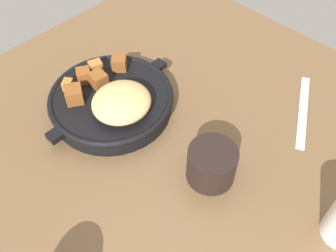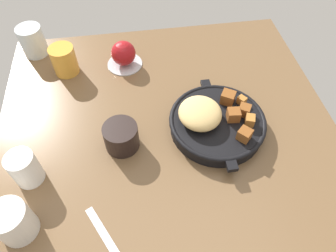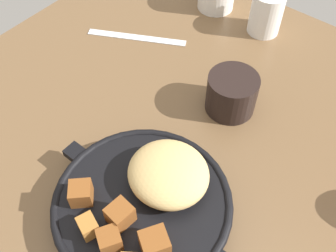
# 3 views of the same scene
# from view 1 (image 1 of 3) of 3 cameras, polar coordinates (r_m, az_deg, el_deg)

# --- Properties ---
(ground_plane) EXTENTS (0.91, 0.86, 0.02)m
(ground_plane) POSITION_cam_1_polar(r_m,az_deg,el_deg) (0.71, -0.94, -2.43)
(ground_plane) COLOR brown
(cast_iron_skillet) EXTENTS (0.28, 0.24, 0.08)m
(cast_iron_skillet) POSITION_cam_1_polar(r_m,az_deg,el_deg) (0.73, -8.46, 3.90)
(cast_iron_skillet) COLOR black
(cast_iron_skillet) RESTS_ON ground_plane
(butter_knife) EXTENTS (0.18, 0.11, 0.00)m
(butter_knife) POSITION_cam_1_polar(r_m,az_deg,el_deg) (0.78, 19.81, 2.23)
(butter_knife) COLOR silver
(butter_knife) RESTS_ON ground_plane
(coffee_mug_dark) EXTENTS (0.08, 0.08, 0.07)m
(coffee_mug_dark) POSITION_cam_1_polar(r_m,az_deg,el_deg) (0.62, 6.35, -6.05)
(coffee_mug_dark) COLOR black
(coffee_mug_dark) RESTS_ON ground_plane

